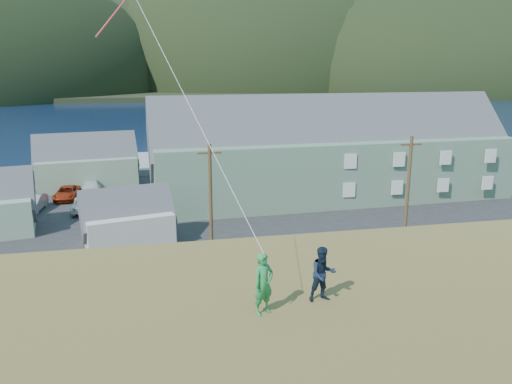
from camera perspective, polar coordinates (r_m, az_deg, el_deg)
ground at (r=33.60m, az=-5.96°, el=-9.92°), size 900.00×900.00×0.00m
grass_strip at (r=31.77m, az=-5.59°, el=-11.29°), size 110.00×8.00×0.10m
waterfront_lot at (r=49.55m, az=-7.99°, el=-1.91°), size 72.00×36.00×0.12m
wharf at (r=71.86m, az=-14.05°, el=3.14°), size 26.00×14.00×0.90m
far_shore at (r=360.80m, az=-11.48°, el=11.87°), size 900.00×320.00×2.00m
far_hills at (r=312.53m, az=-4.72°, el=11.98°), size 760.00×265.00×143.00m
lodge at (r=53.08m, az=8.58°, el=4.67°), size 37.86×11.99×13.18m
shed_white at (r=40.09m, az=-14.48°, el=-3.01°), size 7.78×6.00×5.52m
shed_palegreen_far at (r=60.79m, az=-18.79°, el=3.21°), size 12.12×7.97×7.63m
utility_poles at (r=33.48m, az=-6.45°, el=-1.87°), size 31.31×0.24×8.77m
parked_cars at (r=53.43m, az=-18.97°, el=-0.53°), size 23.76×12.20×1.53m
kite_flyer_green at (r=13.48m, az=0.87°, el=-10.44°), size 0.74×0.65×1.71m
kite_flyer_navy at (r=14.31m, az=7.66°, el=-9.30°), size 0.81×0.65×1.60m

